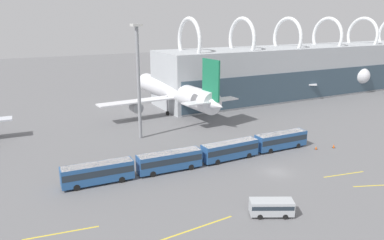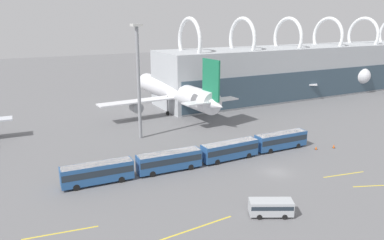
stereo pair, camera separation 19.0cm
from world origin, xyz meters
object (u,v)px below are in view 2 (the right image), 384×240
object	(u,v)px
airliner_at_gate_far	(177,92)
service_van_foreground	(271,207)
floodlight_mast	(138,75)
shuttle_bus_0	(97,172)
airliner_parked_remote	(311,74)
traffic_cone_1	(316,148)
shuttle_bus_1	(169,160)
shuttle_bus_3	(281,140)
shuttle_bus_2	(230,149)
traffic_cone_0	(334,146)

from	to	relation	value
airliner_at_gate_far	service_van_foreground	world-z (taller)	airliner_at_gate_far
airliner_at_gate_far	floodlight_mast	world-z (taller)	floodlight_mast
shuttle_bus_0	service_van_foreground	size ratio (longest dim) A/B	1.87
shuttle_bus_0	floodlight_mast	size ratio (longest dim) A/B	0.47
airliner_at_gate_far	shuttle_bus_0	xyz separation A→B (m)	(-30.62, -35.11, -3.79)
airliner_parked_remote	traffic_cone_1	bearing A→B (deg)	-92.60
shuttle_bus_1	traffic_cone_1	size ratio (longest dim) A/B	17.79
airliner_parked_remote	shuttle_bus_3	world-z (taller)	airliner_parked_remote
airliner_at_gate_far	floodlight_mast	size ratio (longest dim) A/B	1.86
shuttle_bus_2	service_van_foreground	distance (m)	20.57
service_van_foreground	shuttle_bus_3	bearing A→B (deg)	73.97
service_van_foreground	traffic_cone_1	size ratio (longest dim) A/B	9.52
airliner_parked_remote	traffic_cone_1	xyz separation A→B (m)	(-44.00, -46.43, -5.53)
traffic_cone_1	airliner_at_gate_far	bearing A→B (deg)	106.39
airliner_at_gate_far	shuttle_bus_0	bearing A→B (deg)	135.11
shuttle_bus_2	airliner_at_gate_far	bearing A→B (deg)	78.97
airliner_parked_remote	shuttle_bus_2	distance (m)	75.66
shuttle_bus_1	shuttle_bus_3	bearing A→B (deg)	2.08
airliner_at_gate_far	floodlight_mast	distance (m)	24.59
service_van_foreground	floodlight_mast	distance (m)	41.28
airliner_parked_remote	traffic_cone_0	world-z (taller)	airliner_parked_remote
shuttle_bus_2	shuttle_bus_3	distance (m)	12.04
shuttle_bus_1	floodlight_mast	size ratio (longest dim) A/B	0.47
airliner_parked_remote	shuttle_bus_3	xyz separation A→B (m)	(-50.10, -42.97, -3.89)
service_van_foreground	traffic_cone_1	bearing A→B (deg)	60.55
floodlight_mast	traffic_cone_0	xyz separation A→B (m)	(31.98, -24.19, -13.24)
airliner_parked_remote	shuttle_bus_1	size ratio (longest dim) A/B	2.88
floodlight_mast	shuttle_bus_2	bearing A→B (deg)	-62.85
service_van_foreground	floodlight_mast	size ratio (longest dim) A/B	0.25
shuttle_bus_0	shuttle_bus_3	xyz separation A→B (m)	(36.12, -0.86, 0.00)
shuttle_bus_1	service_van_foreground	bearing A→B (deg)	-71.43
airliner_at_gate_far	traffic_cone_1	world-z (taller)	airliner_at_gate_far
shuttle_bus_1	shuttle_bus_3	xyz separation A→B (m)	(24.08, -0.25, 0.00)
shuttle_bus_2	shuttle_bus_3	xyz separation A→B (m)	(12.04, 0.01, 0.00)
floodlight_mast	traffic_cone_0	distance (m)	42.23
floodlight_mast	traffic_cone_0	world-z (taller)	floodlight_mast
traffic_cone_0	airliner_at_gate_far	bearing A→B (deg)	110.76
airliner_at_gate_far	traffic_cone_0	world-z (taller)	airliner_at_gate_far
shuttle_bus_3	floodlight_mast	bearing A→B (deg)	139.76
traffic_cone_0	shuttle_bus_2	bearing A→B (deg)	168.36
airliner_at_gate_far	traffic_cone_1	xyz separation A→B (m)	(11.60, -39.43, -5.44)
shuttle_bus_1	shuttle_bus_2	bearing A→B (deg)	1.46
airliner_at_gate_far	shuttle_bus_0	distance (m)	46.74
shuttle_bus_0	shuttle_bus_3	distance (m)	36.13
airliner_at_gate_far	shuttle_bus_2	bearing A→B (deg)	165.89
shuttle_bus_3	service_van_foreground	bearing A→B (deg)	-131.94
floodlight_mast	traffic_cone_1	bearing A→B (deg)	-39.33
traffic_cone_0	floodlight_mast	bearing A→B (deg)	142.90
shuttle_bus_1	airliner_at_gate_far	bearing A→B (deg)	65.19
airliner_at_gate_far	shuttle_bus_2	xyz separation A→B (m)	(-6.54, -35.98, -3.79)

